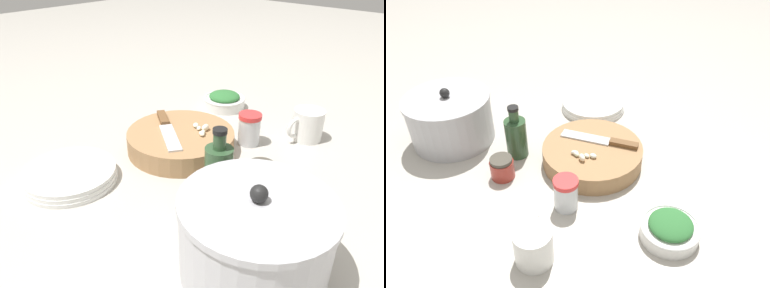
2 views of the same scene
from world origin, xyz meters
TOP-DOWN VIEW (x-y plane):
  - ground_plane at (0.00, 0.00)m, footprint 5.00×5.00m
  - cutting_board at (0.03, -0.08)m, footprint 0.28×0.28m
  - chef_knife at (0.04, -0.11)m, footprint 0.15×0.20m
  - garlic_cloves at (-0.01, -0.04)m, footprint 0.05×0.07m
  - herb_bowl at (-0.27, -0.17)m, footprint 0.14×0.14m
  - spice_jar at (-0.12, 0.04)m, footprint 0.06×0.06m
  - coffee_mug at (-0.25, 0.14)m, footprint 0.11×0.08m
  - plate_stack at (0.30, -0.16)m, footprint 0.22×0.22m
  - honey_jar at (0.03, 0.18)m, footprint 0.06×0.06m
  - oil_bottle at (0.12, 0.12)m, footprint 0.06×0.06m
  - stock_pot at (0.24, 0.30)m, footprint 0.25×0.25m

SIDE VIEW (x-z plane):
  - ground_plane at x=0.00m, z-range 0.00..0.00m
  - plate_stack at x=0.30m, z-range 0.00..0.03m
  - herb_bowl at x=-0.27m, z-range 0.00..0.05m
  - cutting_board at x=0.03m, z-range 0.00..0.05m
  - honey_jar at x=0.03m, z-range 0.00..0.06m
  - coffee_mug at x=-0.25m, z-range 0.00..0.09m
  - spice_jar at x=-0.12m, z-range 0.00..0.09m
  - chef_knife at x=0.04m, z-range 0.05..0.06m
  - garlic_cloves at x=-0.01m, z-range 0.05..0.07m
  - oil_bottle at x=0.12m, z-range -0.02..0.14m
  - stock_pot at x=0.24m, z-range -0.01..0.16m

